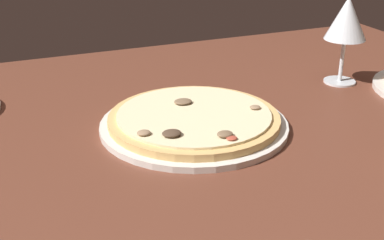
% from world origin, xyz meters
% --- Properties ---
extents(dining_table, '(1.50, 1.10, 0.04)m').
position_xyz_m(dining_table, '(0.00, 0.00, 0.02)').
color(dining_table, brown).
rests_on(dining_table, ground).
extents(pizza_main, '(0.30, 0.30, 0.03)m').
position_xyz_m(pizza_main, '(-0.03, -0.06, 0.05)').
color(pizza_main, silver).
rests_on(pizza_main, dining_table).
extents(wine_glass_far, '(0.08, 0.08, 0.17)m').
position_xyz_m(wine_glass_far, '(-0.39, -0.16, 0.16)').
color(wine_glass_far, silver).
rests_on(wine_glass_far, dining_table).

